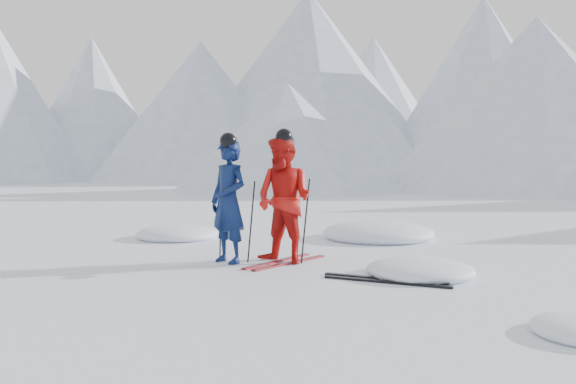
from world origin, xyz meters
The scene contains 12 objects.
ground centered at (0.00, 0.00, 0.00)m, with size 160.00×160.00×0.00m, color white.
skier_blue centered at (-2.11, -0.05, 0.95)m, with size 0.70×0.46×1.91m, color #0B1A46.
skier_red centered at (-1.39, 0.43, 0.99)m, with size 0.96×0.75×1.97m, color red.
pole_blue_left centered at (-2.41, 0.10, 0.64)m, with size 0.02×0.02×1.27m, color black.
pole_blue_right centered at (-1.86, 0.20, 0.64)m, with size 0.02×0.02×1.27m, color black.
pole_red_left centered at (-1.69, 0.68, 0.66)m, with size 0.02×0.02×1.31m, color black.
pole_red_right centered at (-1.09, 0.58, 0.66)m, with size 0.02×0.02×1.31m, color black.
ski_worn_left centered at (-1.51, 0.43, 0.01)m, with size 0.09×1.70×0.03m, color black.
ski_worn_right centered at (-1.27, 0.43, 0.01)m, with size 0.09×1.70×0.03m, color black.
ski_loose_a centered at (0.50, 0.11, 0.01)m, with size 0.09×1.70×0.03m, color black.
ski_loose_b centered at (0.60, -0.04, 0.01)m, with size 0.09×1.70×0.03m, color black.
snow_lumps centered at (-1.67, 2.55, 0.00)m, with size 9.49×6.66×0.49m.
Camera 1 is at (4.14, -7.13, 1.59)m, focal length 38.00 mm.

